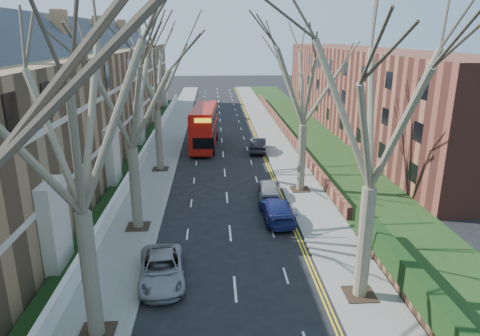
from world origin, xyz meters
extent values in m
cube|color=slate|center=(-6.00, 39.00, 0.06)|extent=(3.00, 102.00, 0.12)
cube|color=slate|center=(6.00, 39.00, 0.06)|extent=(3.00, 102.00, 0.12)
cube|color=olive|center=(-13.80, 31.00, 5.00)|extent=(9.00, 78.00, 10.00)
cube|color=#2E3139|center=(-13.80, 31.00, 11.00)|extent=(4.67, 78.00, 4.67)
cube|color=beige|center=(-9.35, 31.00, 3.50)|extent=(0.12, 78.00, 0.35)
cube|color=beige|center=(-9.35, 31.00, 7.00)|extent=(0.12, 78.00, 0.35)
cube|color=brown|center=(17.50, 43.00, 5.00)|extent=(8.00, 54.00, 10.00)
cube|color=brown|center=(7.70, 43.00, 0.57)|extent=(0.35, 54.00, 0.90)
cube|color=white|center=(-7.65, 31.00, 0.62)|extent=(0.30, 78.00, 1.00)
cube|color=#1A3413|center=(10.50, 39.00, 0.15)|extent=(6.00, 102.00, 0.06)
cylinder|color=brown|center=(-5.70, 6.00, 2.75)|extent=(0.64, 0.64, 5.25)
cube|color=#2D2116|center=(-5.70, 6.00, 0.14)|extent=(1.40, 1.40, 0.05)
cylinder|color=brown|center=(-5.70, 16.00, 2.66)|extent=(0.64, 0.64, 5.07)
cube|color=#2D2116|center=(-5.70, 16.00, 0.14)|extent=(1.40, 1.40, 0.05)
cylinder|color=brown|center=(-5.70, 28.00, 2.75)|extent=(0.60, 0.60, 5.25)
cube|color=#2D2116|center=(-5.70, 28.00, 0.14)|extent=(1.40, 1.40, 0.05)
cylinder|color=brown|center=(5.70, 8.00, 2.75)|extent=(0.64, 0.64, 5.25)
cube|color=#2D2116|center=(5.70, 8.00, 0.14)|extent=(1.40, 1.40, 0.05)
cylinder|color=brown|center=(5.70, 22.00, 2.66)|extent=(0.60, 0.60, 5.07)
cube|color=#2D2116|center=(5.70, 22.00, 0.14)|extent=(1.40, 1.40, 0.05)
cube|color=#A3120B|center=(-1.92, 36.06, 1.35)|extent=(2.90, 10.13, 2.00)
cube|color=#A3120B|center=(-1.92, 36.06, 3.26)|extent=(2.86, 9.63, 1.82)
cube|color=black|center=(-1.92, 36.06, 1.76)|extent=(2.87, 9.33, 0.82)
cube|color=black|center=(-1.92, 36.06, 3.35)|extent=(2.85, 9.13, 0.82)
imported|color=gray|center=(-3.54, 9.90, 0.65)|extent=(2.63, 4.86, 1.29)
imported|color=navy|center=(3.12, 16.79, 0.68)|extent=(2.08, 4.78, 1.37)
imported|color=gray|center=(3.14, 20.90, 0.67)|extent=(1.94, 4.08, 1.35)
imported|color=black|center=(3.65, 33.79, 0.74)|extent=(2.14, 4.63, 1.47)
camera|label=1|loc=(-0.86, -8.70, 11.58)|focal=32.00mm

